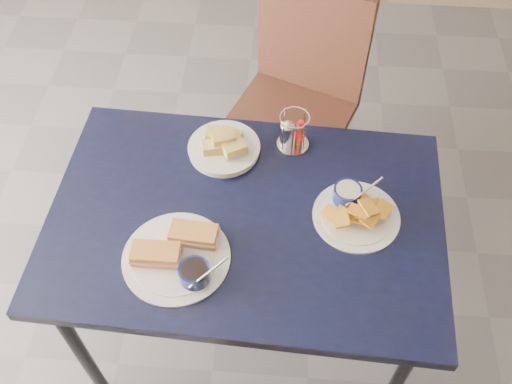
# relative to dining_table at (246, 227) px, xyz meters

# --- Properties ---
(ground) EXTENTS (6.00, 6.00, 0.00)m
(ground) POSITION_rel_dining_table_xyz_m (-0.12, -0.23, -0.68)
(ground) COLOR #545459
(ground) RESTS_ON ground
(dining_table) EXTENTS (1.26, 0.87, 0.75)m
(dining_table) POSITION_rel_dining_table_xyz_m (0.00, 0.00, 0.00)
(dining_table) COLOR black
(dining_table) RESTS_ON ground
(chair_far) EXTENTS (0.60, 0.60, 0.99)m
(chair_far) POSITION_rel_dining_table_xyz_m (0.12, 0.79, -0.12)
(chair_far) COLOR black
(chair_far) RESTS_ON ground
(sandwich_plate) EXTENTS (0.32, 0.32, 0.12)m
(sandwich_plate) POSITION_rel_dining_table_xyz_m (-0.18, -0.17, 0.09)
(sandwich_plate) COLOR white
(sandwich_plate) RESTS_ON dining_table
(plantain_plate) EXTENTS (0.27, 0.27, 0.12)m
(plantain_plate) POSITION_rel_dining_table_xyz_m (0.33, 0.04, 0.09)
(plantain_plate) COLOR white
(plantain_plate) RESTS_ON dining_table
(bread_basket) EXTENTS (0.24, 0.24, 0.08)m
(bread_basket) POSITION_rel_dining_table_xyz_m (-0.09, 0.26, 0.09)
(bread_basket) COLOR white
(bread_basket) RESTS_ON dining_table
(condiment_caddy) EXTENTS (0.11, 0.11, 0.14)m
(condiment_caddy) POSITION_rel_dining_table_xyz_m (0.13, 0.31, 0.12)
(condiment_caddy) COLOR silver
(condiment_caddy) RESTS_ON dining_table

